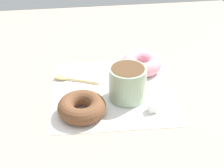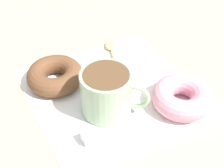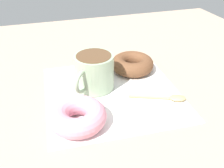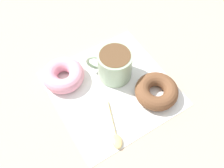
{
  "view_description": "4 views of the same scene",
  "coord_description": "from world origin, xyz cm",
  "px_view_note": "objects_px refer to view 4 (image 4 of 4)",
  "views": [
    {
      "loc": [
        -67.79,
        7.5,
        45.99
      ],
      "look_at": [
        -2.98,
        -1.58,
        2.3
      ],
      "focal_mm": 50.0,
      "sensor_mm": 36.0,
      "label": 1
    },
    {
      "loc": [
        -25.88,
        -39.23,
        42.08
      ],
      "look_at": [
        -2.98,
        -1.58,
        2.3
      ],
      "focal_mm": 50.0,
      "sensor_mm": 36.0,
      "label": 2
    },
    {
      "loc": [
        43.38,
        -15.67,
        32.65
      ],
      "look_at": [
        -2.98,
        -1.58,
        2.3
      ],
      "focal_mm": 40.0,
      "sensor_mm": 36.0,
      "label": 3
    },
    {
      "loc": [
        16.49,
        26.85,
        56.93
      ],
      "look_at": [
        -2.98,
        -1.58,
        2.3
      ],
      "focal_mm": 40.0,
      "sensor_mm": 36.0,
      "label": 4
    }
  ],
  "objects_px": {
    "donut_near_cup": "(63,75)",
    "coffee_cup": "(114,65)",
    "sugar_cube": "(123,50)",
    "donut_far": "(156,91)",
    "spoon": "(116,135)"
  },
  "relations": [
    {
      "from": "spoon",
      "to": "sugar_cube",
      "type": "height_order",
      "value": "sugar_cube"
    },
    {
      "from": "donut_near_cup",
      "to": "donut_far",
      "type": "height_order",
      "value": "donut_near_cup"
    },
    {
      "from": "donut_near_cup",
      "to": "donut_far",
      "type": "bearing_deg",
      "value": 134.22
    },
    {
      "from": "donut_near_cup",
      "to": "sugar_cube",
      "type": "xyz_separation_m",
      "value": [
        -0.19,
        0.01,
        -0.01
      ]
    },
    {
      "from": "donut_near_cup",
      "to": "sugar_cube",
      "type": "bearing_deg",
      "value": 175.55
    },
    {
      "from": "spoon",
      "to": "sugar_cube",
      "type": "xyz_separation_m",
      "value": [
        -0.16,
        -0.2,
        0.01
      ]
    },
    {
      "from": "coffee_cup",
      "to": "donut_near_cup",
      "type": "distance_m",
      "value": 0.14
    },
    {
      "from": "coffee_cup",
      "to": "donut_far",
      "type": "relative_size",
      "value": 0.94
    },
    {
      "from": "donut_near_cup",
      "to": "sugar_cube",
      "type": "relative_size",
      "value": 5.63
    },
    {
      "from": "donut_far",
      "to": "sugar_cube",
      "type": "xyz_separation_m",
      "value": [
        -0.01,
        -0.16,
        -0.01
      ]
    },
    {
      "from": "donut_far",
      "to": "sugar_cube",
      "type": "bearing_deg",
      "value": -94.63
    },
    {
      "from": "donut_near_cup",
      "to": "sugar_cube",
      "type": "distance_m",
      "value": 0.19
    },
    {
      "from": "donut_near_cup",
      "to": "spoon",
      "type": "relative_size",
      "value": 0.91
    },
    {
      "from": "donut_far",
      "to": "spoon",
      "type": "height_order",
      "value": "donut_far"
    },
    {
      "from": "donut_near_cup",
      "to": "coffee_cup",
      "type": "bearing_deg",
      "value": 153.03
    }
  ]
}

